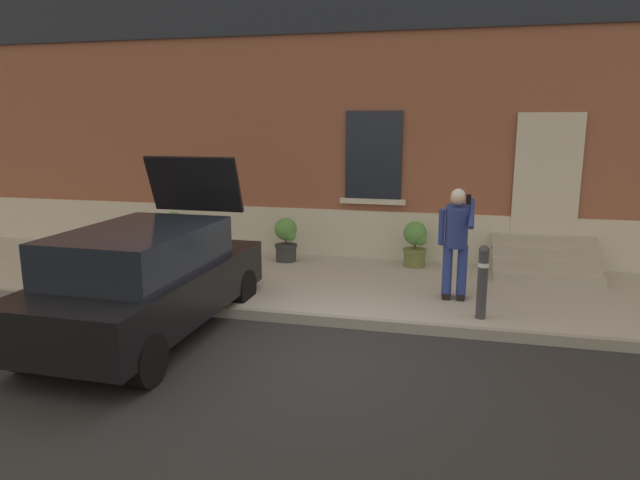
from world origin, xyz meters
The scene contains 12 objects.
ground_plane centered at (0.00, 0.00, 0.00)m, with size 80.00×80.00×0.00m, color #232326.
sidewalk centered at (0.00, 2.80, 0.07)m, with size 24.00×3.60×0.15m, color #99968E.
curb_edge centered at (0.00, 0.94, 0.07)m, with size 24.00×0.12×0.15m, color gray.
building_facade centered at (0.01, 5.29, 3.73)m, with size 24.00×1.52×7.50m.
entrance_stoop centered at (3.34, 4.12, 0.39)m, with size 1.81×1.28×0.64m.
hatchback_car_black centered at (-2.21, 0.02, 0.80)m, with size 1.84×4.09×2.34m.
bollard_near_person centered at (2.17, 1.35, 0.71)m, with size 0.15×0.15×1.04m.
bollard_far_left centered at (-2.02, 1.35, 0.71)m, with size 0.15×0.15×1.04m.
person_on_phone centered at (1.78, 2.08, 1.15)m, with size 0.51×0.51×1.74m.
planter_cream centered at (-3.94, 4.06, 0.61)m, with size 0.44×0.44×0.86m.
planter_charcoal centered at (-1.45, 3.89, 0.61)m, with size 0.44×0.44×0.86m.
planter_olive centered at (1.04, 4.06, 0.61)m, with size 0.44×0.44×0.86m.
Camera 1 is at (1.79, -6.61, 2.87)m, focal length 32.18 mm.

